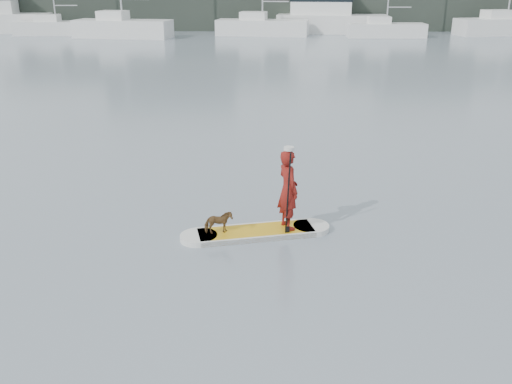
{
  "coord_description": "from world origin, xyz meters",
  "views": [
    {
      "loc": [
        0.55,
        -10.08,
        5.27
      ],
      "look_at": [
        0.36,
        1.18,
        1.0
      ],
      "focal_mm": 40.0,
      "sensor_mm": 36.0,
      "label": 1
    }
  ],
  "objects_px": {
    "sailboat_d": "(262,26)",
    "motor_yacht_a": "(327,14)",
    "sailboat_c": "(122,27)",
    "sailboat_b": "(56,26)",
    "paddleboard": "(256,232)",
    "sailboat_f": "(505,24)",
    "paddler": "(288,190)",
    "sailboat_e": "(385,29)",
    "dog": "(218,223)"
  },
  "relations": [
    {
      "from": "motor_yacht_a",
      "to": "dog",
      "type": "bearing_deg",
      "value": -91.64
    },
    {
      "from": "paddler",
      "to": "motor_yacht_a",
      "type": "bearing_deg",
      "value": -31.28
    },
    {
      "from": "paddleboard",
      "to": "sailboat_f",
      "type": "relative_size",
      "value": 0.22
    },
    {
      "from": "sailboat_d",
      "to": "paddleboard",
      "type": "bearing_deg",
      "value": -81.32
    },
    {
      "from": "sailboat_d",
      "to": "sailboat_c",
      "type": "bearing_deg",
      "value": -161.3
    },
    {
      "from": "paddleboard",
      "to": "sailboat_d",
      "type": "bearing_deg",
      "value": 77.52
    },
    {
      "from": "sailboat_d",
      "to": "sailboat_b",
      "type": "bearing_deg",
      "value": -171.96
    },
    {
      "from": "sailboat_f",
      "to": "paddler",
      "type": "bearing_deg",
      "value": -127.63
    },
    {
      "from": "paddleboard",
      "to": "paddler",
      "type": "bearing_deg",
      "value": -0.0
    },
    {
      "from": "paddleboard",
      "to": "sailboat_d",
      "type": "xyz_separation_m",
      "value": [
        -0.23,
        44.6,
        0.85
      ]
    },
    {
      "from": "sailboat_b",
      "to": "paddleboard",
      "type": "bearing_deg",
      "value": -68.83
    },
    {
      "from": "dog",
      "to": "sailboat_f",
      "type": "bearing_deg",
      "value": -43.72
    },
    {
      "from": "sailboat_c",
      "to": "sailboat_f",
      "type": "distance_m",
      "value": 36.07
    },
    {
      "from": "paddler",
      "to": "sailboat_e",
      "type": "xyz_separation_m",
      "value": [
        10.47,
        42.9,
        -0.27
      ]
    },
    {
      "from": "dog",
      "to": "sailboat_f",
      "type": "relative_size",
      "value": 0.04
    },
    {
      "from": "motor_yacht_a",
      "to": "paddleboard",
      "type": "bearing_deg",
      "value": -90.72
    },
    {
      "from": "sailboat_b",
      "to": "sailboat_c",
      "type": "height_order",
      "value": "sailboat_c"
    },
    {
      "from": "sailboat_d",
      "to": "motor_yacht_a",
      "type": "xyz_separation_m",
      "value": [
        6.39,
        2.7,
        0.89
      ]
    },
    {
      "from": "sailboat_b",
      "to": "sailboat_c",
      "type": "relative_size",
      "value": 0.91
    },
    {
      "from": "paddleboard",
      "to": "sailboat_c",
      "type": "distance_m",
      "value": 44.23
    },
    {
      "from": "sailboat_e",
      "to": "paddleboard",
      "type": "bearing_deg",
      "value": -104.79
    },
    {
      "from": "sailboat_f",
      "to": "sailboat_c",
      "type": "bearing_deg",
      "value": 173.7
    },
    {
      "from": "paddler",
      "to": "sailboat_c",
      "type": "bearing_deg",
      "value": -6.76
    },
    {
      "from": "sailboat_c",
      "to": "sailboat_d",
      "type": "bearing_deg",
      "value": 19.4
    },
    {
      "from": "sailboat_b",
      "to": "sailboat_d",
      "type": "bearing_deg",
      "value": -3.1
    },
    {
      "from": "sailboat_c",
      "to": "sailboat_d",
      "type": "xyz_separation_m",
      "value": [
        12.68,
        2.31,
        -0.02
      ]
    },
    {
      "from": "paddleboard",
      "to": "sailboat_f",
      "type": "bearing_deg",
      "value": 50.4
    },
    {
      "from": "sailboat_c",
      "to": "sailboat_b",
      "type": "bearing_deg",
      "value": 169.79
    },
    {
      "from": "paddleboard",
      "to": "dog",
      "type": "xyz_separation_m",
      "value": [
        -0.8,
        -0.18,
        0.31
      ]
    },
    {
      "from": "paddleboard",
      "to": "sailboat_e",
      "type": "xyz_separation_m",
      "value": [
        11.15,
        43.05,
        0.67
      ]
    },
    {
      "from": "sailboat_c",
      "to": "sailboat_f",
      "type": "xyz_separation_m",
      "value": [
        35.92,
        3.22,
        0.04
      ]
    },
    {
      "from": "paddleboard",
      "to": "sailboat_d",
      "type": "height_order",
      "value": "sailboat_d"
    },
    {
      "from": "dog",
      "to": "motor_yacht_a",
      "type": "distance_m",
      "value": 48.01
    },
    {
      "from": "dog",
      "to": "sailboat_d",
      "type": "bearing_deg",
      "value": -16.92
    },
    {
      "from": "paddler",
      "to": "sailboat_e",
      "type": "bearing_deg",
      "value": -38.36
    },
    {
      "from": "sailboat_c",
      "to": "sailboat_e",
      "type": "bearing_deg",
      "value": 10.9
    },
    {
      "from": "paddler",
      "to": "sailboat_b",
      "type": "bearing_deg",
      "value": 0.08
    },
    {
      "from": "paddler",
      "to": "sailboat_c",
      "type": "height_order",
      "value": "sailboat_c"
    },
    {
      "from": "paddleboard",
      "to": "sailboat_c",
      "type": "relative_size",
      "value": 0.26
    },
    {
      "from": "paddler",
      "to": "sailboat_b",
      "type": "distance_m",
      "value": 49.06
    },
    {
      "from": "paddleboard",
      "to": "motor_yacht_a",
      "type": "bearing_deg",
      "value": 69.8
    },
    {
      "from": "sailboat_d",
      "to": "motor_yacht_a",
      "type": "distance_m",
      "value": 7.0
    },
    {
      "from": "paddleboard",
      "to": "sailboat_e",
      "type": "bearing_deg",
      "value": 62.7
    },
    {
      "from": "sailboat_c",
      "to": "sailboat_e",
      "type": "relative_size",
      "value": 1.23
    },
    {
      "from": "sailboat_c",
      "to": "motor_yacht_a",
      "type": "relative_size",
      "value": 1.15
    },
    {
      "from": "paddleboard",
      "to": "motor_yacht_a",
      "type": "relative_size",
      "value": 0.3
    },
    {
      "from": "sailboat_d",
      "to": "sailboat_f",
      "type": "bearing_deg",
      "value": 10.65
    },
    {
      "from": "dog",
      "to": "sailboat_b",
      "type": "height_order",
      "value": "sailboat_b"
    },
    {
      "from": "dog",
      "to": "sailboat_b",
      "type": "relative_size",
      "value": 0.05
    },
    {
      "from": "sailboat_d",
      "to": "sailboat_e",
      "type": "bearing_deg",
      "value": 0.65
    }
  ]
}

